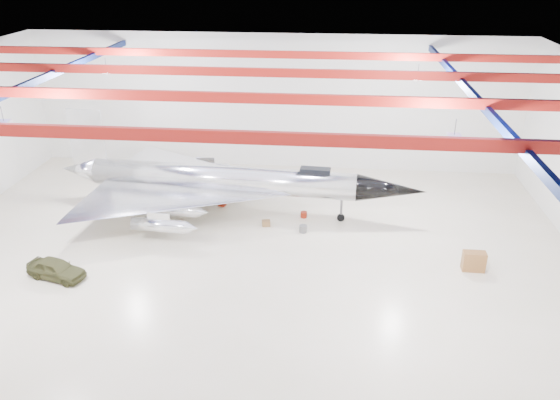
# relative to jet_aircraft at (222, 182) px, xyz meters

# --- Properties ---
(floor) EXTENTS (40.00, 40.00, 0.00)m
(floor) POSITION_rel_jet_aircraft_xyz_m (2.58, -5.48, -2.30)
(floor) COLOR beige
(floor) RESTS_ON ground
(wall_back) EXTENTS (40.00, 0.00, 40.00)m
(wall_back) POSITION_rel_jet_aircraft_xyz_m (2.58, 9.52, 3.20)
(wall_back) COLOR silver
(wall_back) RESTS_ON floor
(ceiling) EXTENTS (40.00, 40.00, 0.00)m
(ceiling) POSITION_rel_jet_aircraft_xyz_m (2.58, -5.48, 8.70)
(ceiling) COLOR #0A0F38
(ceiling) RESTS_ON wall_back
(ceiling_structure) EXTENTS (39.50, 29.50, 1.08)m
(ceiling_structure) POSITION_rel_jet_aircraft_xyz_m (2.58, -5.48, 8.03)
(ceiling_structure) COLOR maroon
(ceiling_structure) RESTS_ON ceiling
(jet_aircraft) EXTENTS (25.69, 15.58, 7.00)m
(jet_aircraft) POSITION_rel_jet_aircraft_xyz_m (0.00, 0.00, 0.00)
(jet_aircraft) COLOR silver
(jet_aircraft) RESTS_ON floor
(jeep) EXTENTS (3.65, 2.20, 1.16)m
(jeep) POSITION_rel_jet_aircraft_xyz_m (-7.67, -9.29, -1.72)
(jeep) COLOR #3D3E1F
(jeep) RESTS_ON floor
(desk) EXTENTS (1.29, 0.66, 1.18)m
(desk) POSITION_rel_jet_aircraft_xyz_m (15.87, -6.08, -1.71)
(desk) COLOR brown
(desk) RESTS_ON floor
(crate_ply) EXTENTS (0.46, 0.37, 0.32)m
(crate_ply) POSITION_rel_jet_aircraft_xyz_m (-1.91, -0.05, -2.14)
(crate_ply) COLOR olive
(crate_ply) RESTS_ON floor
(toolbox_red) EXTENTS (0.60, 0.53, 0.35)m
(toolbox_red) POSITION_rel_jet_aircraft_xyz_m (-0.29, 1.05, -2.12)
(toolbox_red) COLOR maroon
(toolbox_red) RESTS_ON floor
(engine_drum) EXTENTS (0.60, 0.60, 0.47)m
(engine_drum) POSITION_rel_jet_aircraft_xyz_m (5.81, -2.39, -2.06)
(engine_drum) COLOR #59595B
(engine_drum) RESTS_ON floor
(crate_small) EXTENTS (0.42, 0.35, 0.28)m
(crate_small) POSITION_rel_jet_aircraft_xyz_m (-1.70, 3.10, -2.15)
(crate_small) COLOR #59595B
(crate_small) RESTS_ON floor
(tool_chest) EXTENTS (0.59, 0.59, 0.41)m
(tool_chest) POSITION_rel_jet_aircraft_xyz_m (5.72, -0.22, -2.09)
(tool_chest) COLOR maroon
(tool_chest) RESTS_ON floor
(oil_barrel) EXTENTS (0.62, 0.54, 0.38)m
(oil_barrel) POSITION_rel_jet_aircraft_xyz_m (3.28, -1.76, -2.11)
(oil_barrel) COLOR olive
(oil_barrel) RESTS_ON floor
(spares_box) EXTENTS (0.35, 0.35, 0.31)m
(spares_box) POSITION_rel_jet_aircraft_xyz_m (5.22, 4.29, -2.14)
(spares_box) COLOR #59595B
(spares_box) RESTS_ON floor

